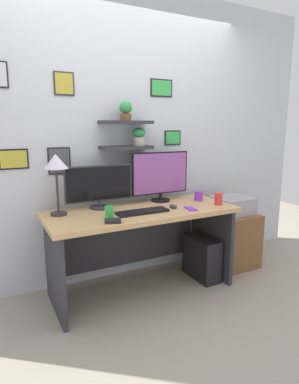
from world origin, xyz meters
The scene contains 16 objects.
ground_plane centered at (0.00, 0.00, 0.00)m, with size 8.00×8.00×0.00m, color gray.
back_wall_assembly centered at (0.00, 0.44, 1.35)m, with size 4.40×0.24×2.70m.
desk centered at (0.00, 0.06, 0.54)m, with size 1.64×0.68×0.75m.
monitor_left centered at (-0.30, 0.22, 0.95)m, with size 0.60×0.18×0.37m.
monitor_right centered at (0.30, 0.22, 1.00)m, with size 0.58×0.18×0.47m.
keyboard centered at (-0.04, -0.10, 0.76)m, with size 0.44×0.14×0.02m, color black.
computer_mouse centered at (0.27, -0.08, 0.77)m, with size 0.06×0.09×0.03m, color #2D2D33.
desk_lamp centered at (-0.67, 0.15, 1.15)m, with size 0.19×0.19×0.49m.
cell_phone centered at (0.38, -0.19, 0.76)m, with size 0.07×0.14×0.01m, color purple.
coffee_mug centered at (0.64, 0.06, 0.80)m, with size 0.08×0.08×0.09m, color purple.
pen_cup centered at (-0.35, -0.14, 0.80)m, with size 0.07×0.07×0.10m, color green.
scissors_tray centered at (-0.36, -0.25, 0.76)m, with size 0.12×0.08×0.02m, color black.
water_cup centered at (0.70, -0.16, 0.81)m, with size 0.07×0.07×0.11m, color red.
drawer_cabinet centered at (1.09, 0.09, 0.28)m, with size 0.44×0.50×0.56m, color brown.
printer centered at (1.09, 0.09, 0.65)m, with size 0.38×0.34×0.17m, color #9E9EA3.
computer_tower_right centered at (0.62, -0.04, 0.20)m, with size 0.18×0.40×0.41m, color black.
Camera 1 is at (-1.19, -2.43, 1.45)m, focal length 30.36 mm.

